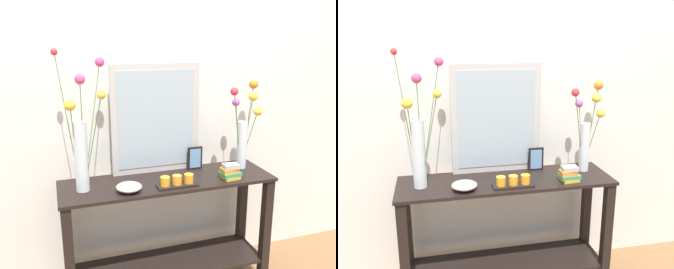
% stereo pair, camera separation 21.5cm
% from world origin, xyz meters
% --- Properties ---
extents(wall_back, '(6.40, 0.08, 2.70)m').
position_xyz_m(wall_back, '(0.00, 0.32, 1.35)').
color(wall_back, silver).
rests_on(wall_back, ground).
extents(console_table, '(1.33, 0.39, 0.79)m').
position_xyz_m(console_table, '(0.00, 0.00, 0.47)').
color(console_table, black).
rests_on(console_table, ground).
extents(mirror_leaning, '(0.58, 0.03, 0.70)m').
position_xyz_m(mirror_leaning, '(-0.03, 0.16, 1.14)').
color(mirror_leaning, '#B7B2AD').
rests_on(mirror_leaning, console_table).
extents(tall_vase_left, '(0.29, 0.22, 0.80)m').
position_xyz_m(tall_vase_left, '(-0.51, -0.01, 1.08)').
color(tall_vase_left, silver).
rests_on(tall_vase_left, console_table).
extents(vase_right, '(0.28, 0.21, 0.58)m').
position_xyz_m(vase_right, '(0.55, 0.05, 1.07)').
color(vase_right, silver).
rests_on(vase_right, console_table).
extents(candle_tray, '(0.24, 0.09, 0.07)m').
position_xyz_m(candle_tray, '(0.02, -0.12, 0.81)').
color(candle_tray, black).
rests_on(candle_tray, console_table).
extents(picture_frame_small, '(0.10, 0.01, 0.15)m').
position_xyz_m(picture_frame_small, '(0.23, 0.12, 0.86)').
color(picture_frame_small, black).
rests_on(picture_frame_small, console_table).
extents(decorative_bowl, '(0.15, 0.15, 0.05)m').
position_xyz_m(decorative_bowl, '(-0.27, -0.11, 0.81)').
color(decorative_bowl, '#9E9389').
rests_on(decorative_bowl, console_table).
extents(book_stack, '(0.13, 0.10, 0.10)m').
position_xyz_m(book_stack, '(0.37, -0.11, 0.83)').
color(book_stack, gold).
rests_on(book_stack, console_table).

